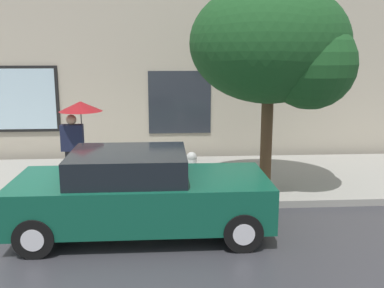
% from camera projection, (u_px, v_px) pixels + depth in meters
% --- Properties ---
extents(ground_plane, '(60.00, 60.00, 0.00)m').
position_uv_depth(ground_plane, '(102.00, 232.00, 7.78)').
color(ground_plane, '#333338').
extents(sidewalk, '(20.00, 4.00, 0.15)m').
position_uv_depth(sidewalk, '(118.00, 180.00, 10.69)').
color(sidewalk, gray).
rests_on(sidewalk, ground).
extents(building_facade, '(20.00, 0.67, 7.00)m').
position_uv_depth(building_facade, '(122.00, 39.00, 12.43)').
color(building_facade, '#B2A893').
rests_on(building_facade, ground).
extents(parked_car, '(4.35, 1.92, 1.47)m').
position_uv_depth(parked_car, '(140.00, 193.00, 7.63)').
color(parked_car, '#0F4C38').
rests_on(parked_car, ground).
extents(fire_hydrant, '(0.30, 0.44, 0.83)m').
position_uv_depth(fire_hydrant, '(192.00, 171.00, 9.72)').
color(fire_hydrant, white).
rests_on(fire_hydrant, sidewalk).
extents(pedestrian_with_umbrella, '(0.95, 0.95, 1.93)m').
position_uv_depth(pedestrian_with_umbrella, '(78.00, 120.00, 9.66)').
color(pedestrian_with_umbrella, black).
rests_on(pedestrian_with_umbrella, sidewalk).
extents(street_tree, '(3.36, 2.86, 4.42)m').
position_uv_depth(street_tree, '(278.00, 48.00, 9.10)').
color(street_tree, '#4C3823').
rests_on(street_tree, sidewalk).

